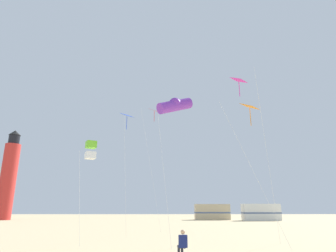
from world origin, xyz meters
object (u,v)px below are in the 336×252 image
object	(u,v)px
lighthouse_distant	(8,176)
rv_van_tan	(212,212)
kite_diamond_scarlet	(154,116)
kite_diamond_blue	(127,120)
kite_diamond_orange	(250,111)
rv_van_white	(261,212)
kite_diamond_magenta	(241,86)
kite_flyer_standing	(182,243)
kite_tube_violet	(175,105)
kite_box_lime	(91,150)

from	to	relation	value
lighthouse_distant	rv_van_tan	bearing A→B (deg)	2.09
lighthouse_distant	kite_diamond_scarlet	bearing A→B (deg)	-41.99
kite_diamond_blue	rv_van_tan	xyz separation A→B (m)	(11.58, 33.83, -7.57)
kite_diamond_scarlet	kite_diamond_orange	bearing A→B (deg)	-63.32
rv_van_white	kite_diamond_magenta	bearing A→B (deg)	-111.45
kite_diamond_blue	lighthouse_distant	bearing A→B (deg)	129.50
kite_diamond_scarlet	kite_flyer_standing	bearing A→B (deg)	-82.21
kite_tube_violet	lighthouse_distant	world-z (taller)	lighthouse_distant
kite_diamond_scarlet	rv_van_tan	xyz separation A→B (m)	(9.73, 27.12, -10.11)
kite_diamond_magenta	kite_tube_violet	bearing A→B (deg)	-170.35
kite_flyer_standing	rv_van_white	bearing A→B (deg)	-129.35
lighthouse_distant	kite_diamond_magenta	bearing A→B (deg)	-46.35
kite_flyer_standing	rv_van_white	world-z (taller)	rv_van_white
kite_diamond_orange	rv_van_white	distance (m)	38.52
kite_tube_violet	rv_van_tan	world-z (taller)	kite_tube_violet
lighthouse_distant	kite_box_lime	bearing A→B (deg)	-55.54
kite_tube_violet	kite_diamond_scarlet	distance (m)	12.29
kite_box_lime	lighthouse_distant	distance (m)	44.47
kite_tube_violet	lighthouse_distant	size ratio (longest dim) A/B	0.54
kite_flyer_standing	kite_box_lime	xyz separation A→B (m)	(-5.56, 4.56, 5.01)
kite_diamond_scarlet	rv_van_white	xyz separation A→B (m)	(17.76, 23.58, -10.11)
kite_tube_violet	kite_diamond_orange	distance (m)	4.60
kite_diamond_magenta	rv_van_white	xyz separation A→B (m)	(11.34, 34.54, -8.63)
lighthouse_distant	rv_van_white	bearing A→B (deg)	-2.65
kite_tube_violet	kite_diamond_blue	bearing A→B (deg)	126.93
kite_diamond_magenta	kite_box_lime	xyz separation A→B (m)	(-9.87, 0.06, -4.39)
kite_diamond_scarlet	rv_van_tan	size ratio (longest dim) A/B	1.89
kite_box_lime	kite_diamond_scarlet	bearing A→B (deg)	72.46
kite_tube_violet	lighthouse_distant	xyz separation A→B (m)	(-30.51, 37.45, -0.53)
kite_box_lime	kite_diamond_blue	distance (m)	5.59
kite_diamond_magenta	kite_diamond_orange	xyz separation A→B (m)	(-0.05, -1.72, -2.36)
kite_diamond_scarlet	lighthouse_distant	distance (m)	38.62
kite_flyer_standing	kite_diamond_magenta	size ratio (longest dim) A/B	0.11
kite_diamond_orange	kite_box_lime	world-z (taller)	kite_diamond_orange
kite_box_lime	lighthouse_distant	bearing A→B (deg)	124.46
kite_diamond_magenta	rv_van_tan	world-z (taller)	kite_diamond_magenta
lighthouse_distant	rv_van_tan	distance (m)	38.88
kite_diamond_blue	lighthouse_distant	world-z (taller)	lighthouse_distant
kite_tube_violet	lighthouse_distant	distance (m)	48.31
kite_tube_violet	kite_box_lime	xyz separation A→B (m)	(-5.37, 0.83, -2.74)
lighthouse_distant	kite_flyer_standing	bearing A→B (deg)	-53.30
kite_diamond_orange	rv_van_tan	size ratio (longest dim) A/B	1.26
kite_diamond_scarlet	kite_box_lime	bearing A→B (deg)	-107.54
kite_tube_violet	rv_van_white	xyz separation A→B (m)	(15.83, 35.31, -6.98)
kite_diamond_magenta	kite_diamond_blue	distance (m)	9.36
rv_van_tan	rv_van_white	size ratio (longest dim) A/B	0.99
kite_diamond_scarlet	rv_van_tan	world-z (taller)	kite_diamond_scarlet
kite_diamond_orange	rv_van_white	xyz separation A→B (m)	(11.38, 36.27, -6.26)
kite_diamond_magenta	kite_diamond_orange	bearing A→B (deg)	-91.53
kite_box_lime	kite_diamond_blue	size ratio (longest dim) A/B	0.65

